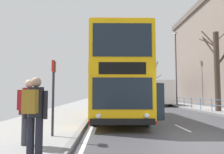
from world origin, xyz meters
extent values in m
cube|color=#404045|center=(0.00, 0.00, -0.03)|extent=(8.40, 140.00, 0.06)
cube|color=silver|center=(0.00, 2.60, 0.00)|extent=(0.12, 2.00, 0.00)
cube|color=silver|center=(0.00, 7.40, 0.00)|extent=(0.12, 2.00, 0.00)
cube|color=silver|center=(0.00, 12.20, 0.00)|extent=(0.12, 2.00, 0.00)
cube|color=silver|center=(0.00, 17.00, 0.00)|extent=(0.12, 2.00, 0.00)
cube|color=silver|center=(0.00, 21.80, 0.00)|extent=(0.12, 2.00, 0.00)
cube|color=silver|center=(0.00, 26.60, 0.00)|extent=(0.12, 2.00, 0.00)
cube|color=silver|center=(0.00, 31.40, 0.00)|extent=(0.12, 2.00, 0.00)
cube|color=silver|center=(0.00, 36.20, 0.00)|extent=(0.12, 2.00, 0.00)
cube|color=silver|center=(0.00, 41.00, 0.00)|extent=(0.12, 2.00, 0.00)
cube|color=silver|center=(0.00, 45.80, 0.00)|extent=(0.12, 2.00, 0.00)
cube|color=silver|center=(0.00, 50.60, 0.00)|extent=(0.12, 2.00, 0.00)
cube|color=silver|center=(-3.95, 0.00, 0.00)|extent=(0.12, 133.00, 0.00)
cube|color=slate|center=(-4.30, 0.00, 0.07)|extent=(0.20, 140.00, 0.14)
cube|color=gray|center=(-6.40, 0.00, 0.07)|extent=(4.00, 140.00, 0.14)
cube|color=#F4B20F|center=(-2.63, 6.29, 1.28)|extent=(2.71, 10.03, 1.87)
cube|color=#F4B20F|center=(-2.63, 6.29, 2.46)|extent=(2.72, 10.08, 0.49)
cube|color=#F4B20F|center=(-2.63, 6.29, 3.55)|extent=(2.71, 10.03, 1.70)
cube|color=#D0970D|center=(-2.63, 6.29, 4.45)|extent=(2.62, 9.73, 0.08)
cube|color=#19232D|center=(-2.70, 1.27, 1.51)|extent=(2.27, 0.06, 1.19)
cube|color=black|center=(-2.70, 1.27, 2.46)|extent=(1.80, 0.05, 0.47)
cube|color=#19232D|center=(-2.70, 1.27, 3.55)|extent=(2.27, 0.06, 1.29)
cube|color=black|center=(-2.70, 1.27, 0.45)|extent=(2.45, 0.11, 0.24)
cube|color=#B2140F|center=(-2.63, 6.29, 0.41)|extent=(2.73, 10.08, 0.10)
cube|color=#19232D|center=(-1.33, 6.52, 1.54)|extent=(0.12, 7.80, 0.97)
cube|color=#19232D|center=(-1.33, 6.27, 3.64)|extent=(0.14, 9.00, 1.02)
cube|color=#19232D|center=(-3.93, 6.55, 1.54)|extent=(0.12, 7.80, 0.97)
cube|color=#19232D|center=(-3.93, 6.30, 3.64)|extent=(0.14, 9.00, 1.02)
sphere|color=white|center=(-1.80, 1.24, 0.67)|extent=(0.20, 0.20, 0.20)
sphere|color=white|center=(-3.60, 1.27, 0.67)|extent=(0.20, 0.20, 0.20)
cube|color=#19232D|center=(-1.12, 2.32, 1.15)|extent=(0.68, 0.48, 1.60)
cube|color=black|center=(-1.45, 2.62, 1.15)|extent=(0.11, 0.90, 1.60)
cylinder|color=black|center=(-1.43, 3.47, 0.52)|extent=(0.31, 1.04, 1.04)
cylinder|color=black|center=(-3.90, 3.50, 0.52)|extent=(0.31, 1.04, 1.04)
cylinder|color=black|center=(-1.35, 9.37, 0.52)|extent=(0.31, 1.04, 1.04)
cylinder|color=black|center=(-3.83, 9.40, 0.52)|extent=(0.31, 1.04, 1.04)
cube|color=white|center=(2.86, 21.12, 1.65)|extent=(2.67, 9.22, 2.65)
cube|color=#19232D|center=(1.62, 21.09, 2.02)|extent=(0.21, 7.78, 1.27)
cube|color=#19232D|center=(4.09, 21.15, 2.02)|extent=(0.21, 7.78, 1.27)
cube|color=#19232D|center=(2.74, 25.72, 1.91)|extent=(2.10, 0.08, 1.59)
cylinder|color=black|center=(1.62, 23.67, 0.48)|extent=(0.30, 0.97, 0.96)
cylinder|color=black|center=(3.96, 23.73, 0.48)|extent=(0.30, 0.97, 0.96)
cylinder|color=black|center=(1.75, 18.32, 0.48)|extent=(0.30, 0.97, 0.96)
cylinder|color=black|center=(4.10, 18.37, 0.48)|extent=(0.30, 0.97, 0.96)
cylinder|color=#386BA8|center=(4.45, 8.97, 0.62)|extent=(0.05, 0.05, 0.95)
cylinder|color=#386BA8|center=(4.45, 10.88, 0.62)|extent=(0.05, 0.05, 0.95)
cylinder|color=#386BA8|center=(4.45, 12.79, 0.62)|extent=(0.05, 0.05, 0.95)
cylinder|color=#386BA8|center=(4.45, 14.70, 0.62)|extent=(0.05, 0.05, 0.95)
cylinder|color=#386BA8|center=(4.45, 16.62, 0.62)|extent=(0.05, 0.05, 0.95)
cylinder|color=#386BA8|center=(4.45, 18.53, 0.62)|extent=(0.05, 0.05, 0.95)
cylinder|color=#386BA8|center=(4.45, 20.44, 0.62)|extent=(0.05, 0.05, 0.95)
cylinder|color=#386BA8|center=(4.45, 22.35, 0.62)|extent=(0.05, 0.05, 0.95)
cylinder|color=#386BA8|center=(4.45, 24.26, 0.62)|extent=(0.05, 0.05, 0.95)
cylinder|color=#386BA8|center=(4.45, 26.17, 0.62)|extent=(0.05, 0.05, 0.95)
cylinder|color=#386BA8|center=(4.45, 28.08, 0.62)|extent=(0.05, 0.05, 0.95)
cylinder|color=#386BA8|center=(4.45, 13.75, 1.04)|extent=(0.04, 28.66, 0.04)
cylinder|color=#386BA8|center=(4.45, 13.75, 0.66)|extent=(0.04, 28.66, 0.04)
cylinder|color=#383842|center=(-5.47, -1.01, 0.58)|extent=(0.18, 0.18, 0.89)
cylinder|color=#383842|center=(-5.29, -1.03, 0.58)|extent=(0.18, 0.18, 0.89)
cylinder|color=maroon|center=(-5.38, -1.02, 1.32)|extent=(0.38, 0.38, 0.67)
cylinder|color=maroon|center=(-5.60, -0.99, 1.26)|extent=(0.11, 0.11, 0.64)
cylinder|color=maroon|center=(-5.16, -1.04, 1.26)|extent=(0.11, 0.11, 0.64)
sphere|color=beige|center=(-5.38, -1.02, 1.77)|extent=(0.24, 0.24, 0.22)
cube|color=maroon|center=(-5.41, -1.27, 1.34)|extent=(0.30, 0.21, 0.51)
cylinder|color=black|center=(-4.93, -2.13, 0.59)|extent=(0.18, 0.18, 0.90)
cylinder|color=black|center=(-4.74, -2.15, 0.59)|extent=(0.18, 0.18, 0.90)
cylinder|color=black|center=(-4.84, -2.14, 1.32)|extent=(0.38, 0.38, 0.64)
cylinder|color=black|center=(-5.05, -2.11, 1.26)|extent=(0.11, 0.11, 0.61)
cylinder|color=black|center=(-4.62, -2.16, 1.26)|extent=(0.11, 0.11, 0.61)
sphere|color=tan|center=(-4.84, -2.14, 1.76)|extent=(0.24, 0.24, 0.22)
cube|color=olive|center=(-4.86, -2.40, 1.34)|extent=(0.30, 0.21, 0.49)
cylinder|color=#2D2D33|center=(-5.03, 0.22, 1.37)|extent=(0.08, 0.08, 2.45)
cube|color=red|center=(-5.03, 0.24, 2.39)|extent=(0.04, 0.44, 0.36)
cylinder|color=#38383D|center=(5.09, 18.93, 4.40)|extent=(0.14, 0.14, 8.53)
cube|color=#B2B2AD|center=(5.09, 18.93, 8.79)|extent=(0.28, 0.60, 0.20)
cylinder|color=#423328|center=(5.32, 9.73, 3.23)|extent=(0.43, 0.43, 6.19)
cylinder|color=#423328|center=(5.02, 10.21, 5.24)|extent=(0.72, 1.09, 1.77)
cylinder|color=#423328|center=(4.99, 10.23, 5.93)|extent=(0.80, 1.13, 1.58)
cylinder|color=#423328|center=(4.98, 10.47, 5.69)|extent=(0.75, 1.55, 0.97)
cylinder|color=#423328|center=(5.68, 9.61, 4.22)|extent=(0.85, 0.37, 1.21)
cylinder|color=#423328|center=(4.92, 10.06, 5.56)|extent=(0.87, 0.73, 1.19)
cylinder|color=#423328|center=(5.57, 33.01, 3.48)|extent=(0.31, 0.31, 6.67)
cylinder|color=#423328|center=(5.93, 33.24, 6.75)|extent=(0.83, 0.58, 1.51)
cylinder|color=#423328|center=(6.34, 33.49, 4.52)|extent=(1.61, 1.06, 0.97)
cylinder|color=#423328|center=(5.81, 32.49, 6.28)|extent=(0.60, 1.16, 1.82)
cylinder|color=#423328|center=(4.96, 32.78, 6.07)|extent=(1.31, 0.55, 1.77)
camera|label=1|loc=(-3.30, -6.92, 1.52)|focal=34.91mm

